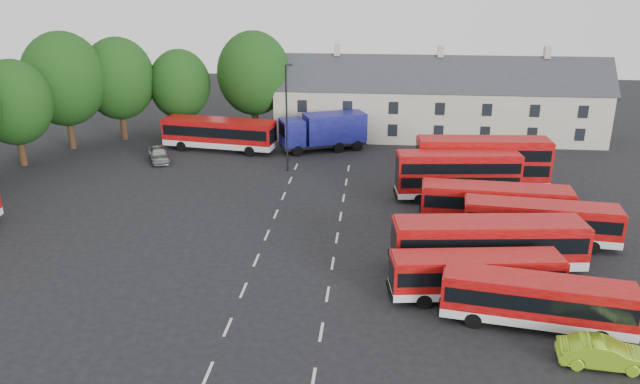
{
  "coord_description": "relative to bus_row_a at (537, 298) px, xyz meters",
  "views": [
    {
      "loc": [
        7.58,
        -38.01,
        18.14
      ],
      "look_at": [
        3.49,
        5.26,
        2.2
      ],
      "focal_mm": 35.0,
      "sensor_mm": 36.0,
      "label": 1
    }
  ],
  "objects": [
    {
      "name": "silver_car",
      "position": [
        -29.76,
        26.8,
        -0.93
      ],
      "size": [
        3.41,
        4.61,
        1.46
      ],
      "primitive_type": "imported",
      "rotation": [
        0.0,
        0.0,
        0.45
      ],
      "color": "#9A9CA1",
      "rests_on": "ground"
    },
    {
      "name": "box_truck",
      "position": [
        -14.03,
        32.14,
        0.47
      ],
      "size": [
        9.05,
        5.86,
        3.8
      ],
      "rotation": [
        0.0,
        0.0,
        0.4
      ],
      "color": "black",
      "rests_on": "ground"
    },
    {
      "name": "treeline",
      "position": [
        -36.95,
        27.71,
        5.02
      ],
      "size": [
        29.92,
        32.59,
        12.01
      ],
      "color": "black",
      "rests_on": "ground"
    },
    {
      "name": "bus_row_d",
      "position": [
        2.69,
        10.8,
        0.08
      ],
      "size": [
        10.48,
        3.44,
        2.91
      ],
      "rotation": [
        0.0,
        0.0,
        -0.11
      ],
      "color": "silver",
      "rests_on": "ground"
    },
    {
      "name": "bus_row_a",
      "position": [
        0.0,
        0.0,
        0.0
      ],
      "size": [
        10.03,
        3.8,
        2.77
      ],
      "rotation": [
        0.0,
        0.0,
        -0.16
      ],
      "color": "silver",
      "rests_on": "ground"
    },
    {
      "name": "ground",
      "position": [
        -16.21,
        8.35,
        -1.66
      ],
      "size": [
        140.0,
        140.0,
        0.0
      ],
      "primitive_type": "plane",
      "color": "black",
      "rests_on": "ground"
    },
    {
      "name": "lime_car",
      "position": [
        2.46,
        -3.27,
        -0.97
      ],
      "size": [
        4.32,
        1.85,
        1.38
      ],
      "primitive_type": "imported",
      "rotation": [
        0.0,
        0.0,
        1.48
      ],
      "color": "#88BF1D",
      "rests_on": "ground"
    },
    {
      "name": "bus_row_c",
      "position": [
        -1.54,
        6.34,
        0.34
      ],
      "size": [
        12.03,
        4.0,
        3.34
      ],
      "rotation": [
        0.0,
        0.0,
        0.11
      ],
      "color": "silver",
      "rests_on": "ground"
    },
    {
      "name": "bus_row_b",
      "position": [
        -2.77,
        2.66,
        -0.02
      ],
      "size": [
        9.9,
        3.44,
        2.74
      ],
      "rotation": [
        0.0,
        0.0,
        0.13
      ],
      "color": "silver",
      "rests_on": "ground"
    },
    {
      "name": "bus_row_e",
      "position": [
        0.15,
        13.78,
        0.16
      ],
      "size": [
        10.87,
        3.2,
        3.03
      ],
      "rotation": [
        0.0,
        0.0,
        -0.07
      ],
      "color": "silver",
      "rests_on": "ground"
    },
    {
      "name": "terrace_houses",
      "position": [
        -2.21,
        38.35,
        2.2
      ],
      "size": [
        35.7,
        7.13,
        10.06
      ],
      "color": "beige",
      "rests_on": "ground"
    },
    {
      "name": "lane_markings",
      "position": [
        -13.71,
        10.35,
        -1.66
      ],
      "size": [
        5.15,
        33.8,
        0.01
      ],
      "color": "beige",
      "rests_on": "ground"
    },
    {
      "name": "bus_north",
      "position": [
        -24.75,
        31.07,
        0.31
      ],
      "size": [
        11.87,
        4.39,
        3.28
      ],
      "rotation": [
        0.0,
        0.0,
        -0.15
      ],
      "color": "silver",
      "rests_on": "ground"
    },
    {
      "name": "bus_dd_north",
      "position": [
        0.27,
        21.49,
        0.9
      ],
      "size": [
        11.14,
        3.24,
        4.51
      ],
      "rotation": [
        0.0,
        0.0,
        0.06
      ],
      "color": "silver",
      "rests_on": "ground"
    },
    {
      "name": "bus_dd_south",
      "position": [
        -2.06,
        18.79,
        0.63
      ],
      "size": [
        9.99,
        3.24,
        4.02
      ],
      "rotation": [
        0.0,
        0.0,
        0.1
      ],
      "color": "silver",
      "rests_on": "ground"
    },
    {
      "name": "lamppost",
      "position": [
        -16.8,
        25.0,
        3.61
      ],
      "size": [
        0.69,
        0.39,
        9.88
      ],
      "rotation": [
        0.0,
        0.0,
        0.26
      ],
      "color": "black",
      "rests_on": "ground"
    }
  ]
}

